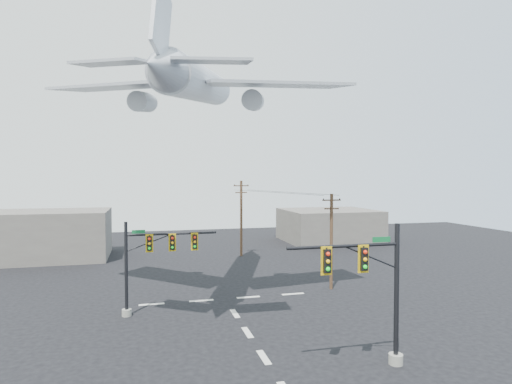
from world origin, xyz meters
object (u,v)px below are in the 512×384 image
object	(u,v)px
signal_mast_far	(150,262)
utility_pole_a	(331,239)
signal_mast_near	(375,292)
airliner	(198,84)
utility_pole_b	(241,217)

from	to	relation	value
signal_mast_far	utility_pole_a	xyz separation A→B (m)	(16.06, 3.25, 0.61)
signal_mast_near	airliner	size ratio (longest dim) A/B	0.29
utility_pole_a	utility_pole_b	xyz separation A→B (m)	(-4.34, 18.14, 0.55)
signal_mast_near	airliner	bearing A→B (deg)	115.96
utility_pole_b	airliner	distance (m)	23.45
signal_mast_near	utility_pole_a	xyz separation A→B (m)	(4.51, 15.39, 0.45)
signal_mast_far	airliner	xyz separation A→B (m)	(4.03, 3.31, 13.97)
utility_pole_b	airliner	bearing A→B (deg)	-108.17
utility_pole_a	airliner	distance (m)	17.98
signal_mast_far	airliner	distance (m)	14.91
signal_mast_far	utility_pole_b	world-z (taller)	utility_pole_b
signal_mast_far	utility_pole_b	size ratio (longest dim) A/B	0.72
utility_pole_a	signal_mast_near	bearing A→B (deg)	-102.73
signal_mast_near	signal_mast_far	bearing A→B (deg)	133.57
utility_pole_b	utility_pole_a	bearing A→B (deg)	-71.65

